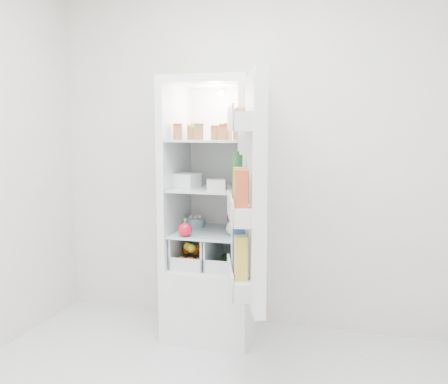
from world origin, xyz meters
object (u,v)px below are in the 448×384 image
(mushroom_bowl, at_px, (195,222))
(refrigerator, at_px, (215,241))
(red_cabbage, at_px, (238,218))
(fridge_door, at_px, (250,195))

(mushroom_bowl, bearing_deg, refrigerator, -16.67)
(refrigerator, bearing_deg, red_cabbage, 21.36)
(fridge_door, bearing_deg, mushroom_bowl, 21.65)
(refrigerator, xyz_separation_m, fridge_door, (0.39, -0.62, 0.43))
(refrigerator, height_order, red_cabbage, refrigerator)
(red_cabbage, distance_m, mushroom_bowl, 0.32)
(mushroom_bowl, relative_size, fridge_door, 0.10)
(red_cabbage, height_order, fridge_door, fridge_door)
(mushroom_bowl, bearing_deg, red_cabbage, 2.00)
(refrigerator, relative_size, red_cabbage, 10.96)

